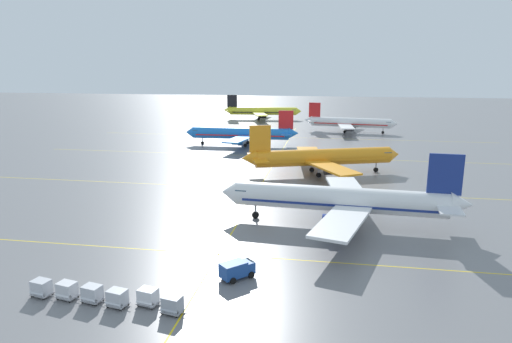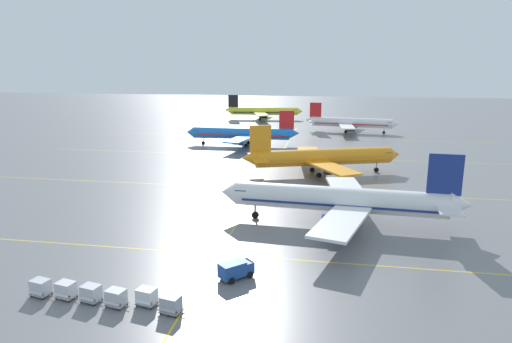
{
  "view_description": "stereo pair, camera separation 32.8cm",
  "coord_description": "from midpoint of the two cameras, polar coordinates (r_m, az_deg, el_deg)",
  "views": [
    {
      "loc": [
        14.42,
        -57.6,
        24.94
      ],
      "look_at": [
        0.61,
        24.45,
        5.24
      ],
      "focal_mm": 32.32,
      "sensor_mm": 36.0,
      "label": 1
    },
    {
      "loc": [
        14.74,
        -57.54,
        24.94
      ],
      "look_at": [
        0.61,
        24.45,
        5.24
      ],
      "focal_mm": 32.32,
      "sensor_mm": 36.0,
      "label": 2
    }
  ],
  "objects": [
    {
      "name": "ground_plane",
      "position": [
        64.41,
        -4.15,
        -9.5
      ],
      "size": [
        600.0,
        600.0,
        0.0
      ],
      "primitive_type": "plane",
      "color": "slate"
    },
    {
      "name": "airliner_front_gate",
      "position": [
        73.12,
        10.65,
        -3.47
      ],
      "size": [
        38.76,
        33.39,
        12.05
      ],
      "color": "white",
      "rests_on": "ground"
    },
    {
      "name": "airliner_second_row",
      "position": [
        105.63,
        8.26,
        1.73
      ],
      "size": [
        36.28,
        31.07,
        11.63
      ],
      "color": "orange",
      "rests_on": "ground"
    },
    {
      "name": "airliner_third_row",
      "position": [
        141.93,
        -1.58,
        4.73
      ],
      "size": [
        35.19,
        30.42,
        10.96
      ],
      "color": "blue",
      "rests_on": "ground"
    },
    {
      "name": "airliner_far_left_stand",
      "position": [
        172.79,
        11.64,
        5.95
      ],
      "size": [
        33.87,
        28.99,
        10.53
      ],
      "color": "white",
      "rests_on": "ground"
    },
    {
      "name": "airliner_far_right_stand",
      "position": [
        208.5,
        0.91,
        7.48
      ],
      "size": [
        35.18,
        30.18,
        10.93
      ],
      "color": "yellow",
      "rests_on": "ground"
    },
    {
      "name": "taxiway_markings",
      "position": [
        109.58,
        1.87,
        0.16
      ],
      "size": [
        134.19,
        147.06,
        0.01
      ],
      "color": "yellow",
      "rests_on": "ground"
    },
    {
      "name": "service_truck_red_van",
      "position": [
        55.67,
        -2.29,
        -11.96
      ],
      "size": [
        4.2,
        4.21,
        2.1
      ],
      "color": "#1E4793",
      "rests_on": "ground"
    },
    {
      "name": "baggage_cart_row_leftmost",
      "position": [
        56.97,
        -24.99,
        -12.86
      ],
      "size": [
        2.86,
        2.06,
        1.86
      ],
      "color": "#99999E",
      "rests_on": "ground"
    },
    {
      "name": "baggage_cart_row_second",
      "position": [
        55.33,
        -22.33,
        -13.39
      ],
      "size": [
        2.86,
        2.06,
        1.86
      ],
      "color": "#99999E",
      "rests_on": "ground"
    },
    {
      "name": "baggage_cart_row_middle",
      "position": [
        53.67,
        -19.6,
        -14.0
      ],
      "size": [
        2.86,
        2.06,
        1.86
      ],
      "color": "#99999E",
      "rests_on": "ground"
    },
    {
      "name": "baggage_cart_row_fourth",
      "position": [
        51.98,
        -16.78,
        -14.71
      ],
      "size": [
        2.86,
        2.06,
        1.86
      ],
      "color": "#99999E",
      "rests_on": "ground"
    },
    {
      "name": "baggage_cart_row_fifth",
      "position": [
        51.39,
        -13.22,
        -14.82
      ],
      "size": [
        2.86,
        2.06,
        1.86
      ],
      "color": "#99999E",
      "rests_on": "ground"
    },
    {
      "name": "baggage_cart_row_rightmost",
      "position": [
        49.46,
        -10.32,
        -15.86
      ],
      "size": [
        2.86,
        2.06,
        1.86
      ],
      "color": "#99999E",
      "rests_on": "ground"
    }
  ]
}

